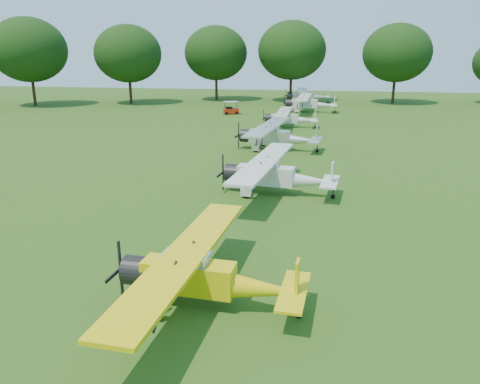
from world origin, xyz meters
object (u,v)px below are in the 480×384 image
object	(u,v)px
aircraft_2	(202,273)
golf_cart	(231,110)
aircraft_4	(276,135)
aircraft_7	(306,95)
aircraft_3	(275,173)
aircraft_5	(288,117)
aircraft_6	(309,102)

from	to	relation	value
aircraft_2	golf_cart	xyz separation A→B (m)	(-8.96, 48.05, -0.60)
aircraft_4	golf_cart	bearing A→B (deg)	116.49
golf_cart	aircraft_7	bearing A→B (deg)	38.14
aircraft_3	golf_cart	xyz separation A→B (m)	(-9.81, 35.15, -0.70)
aircraft_4	aircraft_5	size ratio (longest dim) A/B	1.19
aircraft_4	aircraft_6	size ratio (longest dim) A/B	0.98
aircraft_7	golf_cart	bearing A→B (deg)	-123.87
aircraft_7	golf_cart	size ratio (longest dim) A/B	5.14
aircraft_6	golf_cart	bearing A→B (deg)	-157.29
aircraft_6	golf_cart	distance (m)	10.84
aircraft_6	golf_cart	world-z (taller)	aircraft_6
aircraft_6	aircraft_7	xyz separation A→B (m)	(-0.91, 12.09, -0.01)
aircraft_3	aircraft_4	world-z (taller)	aircraft_4
aircraft_5	aircraft_6	xyz separation A→B (m)	(1.56, 13.89, 0.23)
aircraft_3	golf_cart	distance (m)	36.50
aircraft_3	golf_cart	world-z (taller)	aircraft_3
aircraft_3	golf_cart	size ratio (longest dim) A/B	4.92
aircraft_2	aircraft_7	bearing A→B (deg)	93.04
aircraft_4	aircraft_6	xyz separation A→B (m)	(1.56, 26.55, 0.03)
aircraft_6	aircraft_2	bearing A→B (deg)	-90.18
aircraft_5	aircraft_3	bearing A→B (deg)	-87.94
aircraft_2	golf_cart	distance (m)	48.88
aircraft_7	aircraft_6	bearing A→B (deg)	-89.98
aircraft_3	aircraft_7	size ratio (longest dim) A/B	0.96
aircraft_3	aircraft_7	distance (m)	51.24
aircraft_2	aircraft_3	xyz separation A→B (m)	(0.85, 12.89, 0.10)
aircraft_6	aircraft_5	bearing A→B (deg)	-95.39
aircraft_6	golf_cart	size ratio (longest dim) A/B	5.16
aircraft_7	golf_cart	xyz separation A→B (m)	(-9.13, -16.09, -0.76)
aircraft_4	golf_cart	size ratio (longest dim) A/B	5.08
aircraft_4	golf_cart	distance (m)	24.10
golf_cart	aircraft_6	bearing A→B (deg)	-0.58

